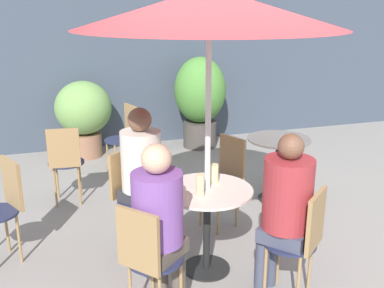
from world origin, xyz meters
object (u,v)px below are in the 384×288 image
(bistro_chair_6, at_px, (4,201))
(potted_plant_0, at_px, (84,113))
(seated_person_1, at_px, (159,217))
(seated_person_2, at_px, (285,204))
(cafe_table_far, at_px, (278,154))
(beer_glass_0, at_px, (214,174))
(bistro_chair_0, at_px, (131,189))
(seated_person_0, at_px, (143,168))
(beer_glass_1, at_px, (200,185))
(bistro_chair_1, at_px, (147,254))
(bistro_chair_3, at_px, (226,173))
(cafe_table_near, at_px, (207,209))
(potted_plant_1, at_px, (200,97))
(bistro_chair_4, at_px, (126,133))
(bistro_chair_5, at_px, (65,158))
(bistro_chair_2, at_px, (302,236))
(umbrella, at_px, (209,9))

(bistro_chair_6, height_order, potted_plant_0, potted_plant_0)
(seated_person_1, relative_size, seated_person_2, 0.99)
(cafe_table_far, bearing_deg, beer_glass_0, -138.67)
(bistro_chair_0, xyz_separation_m, seated_person_0, (0.09, -0.11, 0.22))
(seated_person_2, bearing_deg, bistro_chair_0, -90.00)
(seated_person_0, bearing_deg, beer_glass_1, -102.28)
(bistro_chair_1, relative_size, bistro_chair_3, 1.00)
(cafe_table_near, relative_size, potted_plant_1, 0.53)
(seated_person_1, bearing_deg, potted_plant_0, -37.03)
(potted_plant_0, bearing_deg, bistro_chair_4, -61.58)
(bistro_chair_0, bearing_deg, cafe_table_far, -24.57)
(bistro_chair_1, relative_size, beer_glass_1, 5.06)
(potted_plant_1, bearing_deg, bistro_chair_6, -135.20)
(cafe_table_near, bearing_deg, bistro_chair_6, 157.12)
(potted_plant_0, xyz_separation_m, potted_plant_1, (1.70, -0.05, 0.14))
(bistro_chair_5, bearing_deg, bistro_chair_1, 107.13)
(cafe_table_far, xyz_separation_m, seated_person_0, (-1.61, -0.59, 0.23))
(bistro_chair_1, bearing_deg, cafe_table_far, -88.93)
(bistro_chair_5, bearing_deg, seated_person_0, 123.92)
(cafe_table_near, relative_size, beer_glass_0, 4.57)
(bistro_chair_0, relative_size, bistro_chair_2, 1.00)
(bistro_chair_6, distance_m, seated_person_1, 1.53)
(bistro_chair_2, distance_m, seated_person_1, 1.03)
(bistro_chair_4, bearing_deg, cafe_table_far, 31.04)
(bistro_chair_0, distance_m, potted_plant_0, 2.65)
(bistro_chair_6, bearing_deg, bistro_chair_0, 59.66)
(beer_glass_1, height_order, umbrella, umbrella)
(bistro_chair_5, bearing_deg, umbrella, 127.94)
(cafe_table_near, bearing_deg, beer_glass_1, -131.73)
(seated_person_0, relative_size, beer_glass_1, 7.39)
(beer_glass_0, distance_m, beer_glass_1, 0.29)
(bistro_chair_2, xyz_separation_m, seated_person_2, (-0.09, 0.11, 0.21))
(bistro_chair_0, relative_size, beer_glass_1, 5.06)
(bistro_chair_2, bearing_deg, potted_plant_1, -137.88)
(beer_glass_0, xyz_separation_m, umbrella, (-0.10, -0.11, 1.27))
(bistro_chair_4, xyz_separation_m, bistro_chair_5, (-0.77, -0.78, 0.00))
(bistro_chair_5, height_order, umbrella, umbrella)
(cafe_table_near, xyz_separation_m, umbrella, (0.00, 0.00, 1.52))
(seated_person_0, height_order, beer_glass_1, seated_person_0)
(bistro_chair_4, height_order, bistro_chair_5, same)
(beer_glass_0, bearing_deg, potted_plant_0, 104.28)
(cafe_table_far, bearing_deg, seated_person_1, -138.44)
(potted_plant_0, bearing_deg, bistro_chair_0, -85.75)
(bistro_chair_0, height_order, umbrella, umbrella)
(cafe_table_far, xyz_separation_m, bistro_chair_3, (-0.75, -0.36, 0.01))
(bistro_chair_3, distance_m, potted_plant_0, 2.77)
(cafe_table_near, height_order, bistro_chair_0, bistro_chair_0)
(cafe_table_far, distance_m, bistro_chair_3, 0.83)
(seated_person_0, height_order, potted_plant_1, potted_plant_1)
(bistro_chair_3, bearing_deg, potted_plant_0, -178.76)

